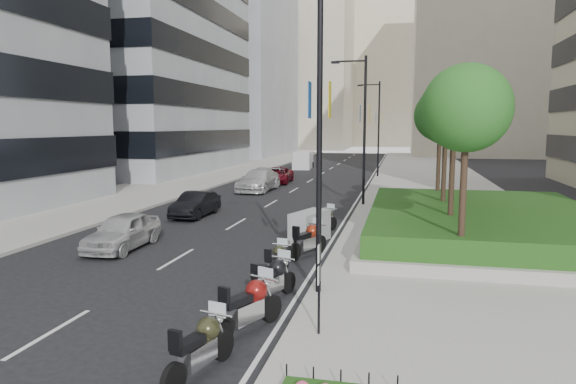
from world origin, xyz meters
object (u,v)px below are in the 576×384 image
(motorcycle_0, at_px, (201,347))
(car_d, at_px, (277,175))
(parking_sign, at_px, (319,278))
(motorcycle_3, at_px, (277,261))
(lamp_post_2, at_px, (377,124))
(car_c, at_px, (259,180))
(motorcycle_6, at_px, (325,220))
(car_a, at_px, (123,231))
(lamp_post_1, at_px, (362,123))
(motorcycle_1, at_px, (249,306))
(motorcycle_4, at_px, (309,240))
(motorcycle_2, at_px, (273,280))
(lamp_post_0, at_px, (314,120))
(motorcycle_5, at_px, (310,227))
(car_b, at_px, (195,204))
(delivery_van, at_px, (303,161))

(motorcycle_0, relative_size, car_d, 0.46)
(parking_sign, relative_size, motorcycle_3, 1.23)
(lamp_post_2, xyz_separation_m, car_c, (-8.16, -12.04, -4.26))
(car_d, bearing_deg, car_c, -94.14)
(lamp_post_2, distance_m, car_c, 15.16)
(motorcycle_3, height_order, motorcycle_6, motorcycle_6)
(motorcycle_0, height_order, car_a, car_a)
(lamp_post_1, bearing_deg, motorcycle_1, -92.95)
(parking_sign, relative_size, motorcycle_1, 1.08)
(lamp_post_2, xyz_separation_m, motorcycle_0, (-1.32, -40.19, -4.46))
(parking_sign, xyz_separation_m, motorcycle_4, (-1.60, 7.51, -0.83))
(motorcycle_3, bearing_deg, car_a, 79.14)
(motorcycle_2, bearing_deg, lamp_post_0, -37.27)
(lamp_post_1, height_order, motorcycle_2, lamp_post_1)
(lamp_post_2, xyz_separation_m, motorcycle_1, (-1.03, -37.93, -4.41))
(motorcycle_1, height_order, motorcycle_4, motorcycle_1)
(lamp_post_2, distance_m, car_a, 32.41)
(motorcycle_2, distance_m, car_a, 8.71)
(motorcycle_5, distance_m, car_c, 17.64)
(motorcycle_5, bearing_deg, motorcycle_0, -161.50)
(lamp_post_0, relative_size, parking_sign, 3.60)
(motorcycle_2, height_order, motorcycle_5, motorcycle_5)
(lamp_post_2, height_order, motorcycle_4, lamp_post_2)
(lamp_post_0, bearing_deg, motorcycle_5, 100.99)
(lamp_post_0, xyz_separation_m, car_b, (-8.46, 11.54, -4.40))
(motorcycle_1, bearing_deg, lamp_post_0, 4.63)
(parking_sign, xyz_separation_m, car_b, (-9.12, 14.54, -0.79))
(lamp_post_0, xyz_separation_m, lamp_post_1, (0.00, 17.00, 0.00))
(motorcycle_0, relative_size, car_c, 0.40)
(motorcycle_1, relative_size, motorcycle_2, 1.05)
(lamp_post_2, bearing_deg, motorcycle_6, -92.19)
(car_b, bearing_deg, lamp_post_1, 33.57)
(car_c, bearing_deg, car_d, 91.39)
(motorcycle_2, relative_size, motorcycle_4, 1.00)
(lamp_post_1, distance_m, motorcycle_6, 9.30)
(motorcycle_4, bearing_deg, parking_sign, -143.17)
(delivery_van, bearing_deg, motorcycle_0, -85.64)
(parking_sign, bearing_deg, motorcycle_2, 125.70)
(lamp_post_2, relative_size, parking_sign, 3.60)
(lamp_post_0, bearing_deg, parking_sign, -77.67)
(motorcycle_1, bearing_deg, car_a, 70.76)
(motorcycle_1, xyz_separation_m, car_c, (-7.14, 25.88, 0.15))
(motorcycle_0, bearing_deg, car_a, 51.58)
(parking_sign, height_order, motorcycle_6, parking_sign)
(car_c, bearing_deg, motorcycle_2, -70.82)
(lamp_post_2, height_order, car_b, lamp_post_2)
(motorcycle_6, bearing_deg, lamp_post_2, 19.95)
(parking_sign, bearing_deg, motorcycle_0, -131.96)
(lamp_post_0, height_order, lamp_post_2, same)
(car_a, bearing_deg, lamp_post_2, 73.87)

